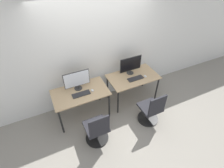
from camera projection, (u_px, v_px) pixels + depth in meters
The scene contains 12 objects.
ground_plane at pixel (114, 115), 4.19m from camera, with size 20.00×20.00×0.00m, color gray.
wall_back at pixel (99, 48), 3.87m from camera, with size 12.00×0.05×2.80m.
desk_left at pixel (81, 95), 3.80m from camera, with size 1.20×0.70×0.72m.
monitor_left at pixel (77, 80), 3.70m from camera, with size 0.56×0.17×0.44m.
keyboard_left at pixel (81, 94), 3.69m from camera, with size 0.38×0.14×0.02m.
mouse_left at pixel (92, 90), 3.77m from camera, with size 0.06×0.09×0.03m.
office_chair_left at pixel (97, 130), 3.45m from camera, with size 0.48×0.48×0.87m.
desk_right at pixel (133, 79), 4.24m from camera, with size 1.20×0.70×0.72m.
monitor_right at pixel (131, 65), 4.14m from camera, with size 0.56×0.17×0.44m.
keyboard_right at pixel (136, 78), 4.11m from camera, with size 0.38×0.14×0.02m.
mouse_right at pixel (145, 76), 4.17m from camera, with size 0.06×0.09×0.03m.
office_chair_right at pixel (151, 110), 3.85m from camera, with size 0.48×0.48×0.87m.
Camera 1 is at (-1.23, -2.46, 3.26)m, focal length 28.00 mm.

